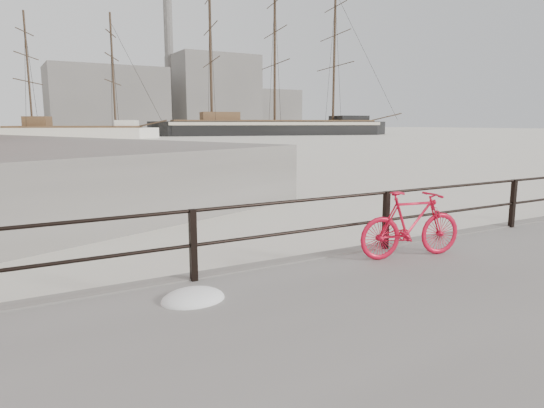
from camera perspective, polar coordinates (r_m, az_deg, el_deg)
name	(u,v)px	position (r m, az deg, el deg)	size (l,w,h in m)	color
ground	(503,242)	(11.45, 25.54, -4.03)	(400.00, 400.00, 0.00)	white
guardrail	(513,203)	(11.21, 26.47, 0.06)	(28.00, 0.10, 1.00)	black
bicycle	(411,224)	(8.09, 16.06, -2.30)	(1.80, 0.27, 1.09)	red
barque_black	(275,135)	(98.74, 0.32, 8.10)	(55.91, 18.30, 31.92)	black
schooner_mid	(75,138)	(84.97, -22.13, 7.17)	(28.37, 12.00, 20.45)	white
industrial_west	(107,100)	(149.30, -18.82, 11.55)	(32.00, 18.00, 18.00)	gray
industrial_mid	(213,93)	(164.62, -6.90, 12.79)	(26.00, 20.00, 24.00)	gray
industrial_east	(267,110)	(179.03, -0.58, 10.99)	(20.00, 16.00, 14.00)	gray
smokestack	(169,61)	(165.61, -11.99, 16.12)	(2.80, 2.80, 44.00)	gray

